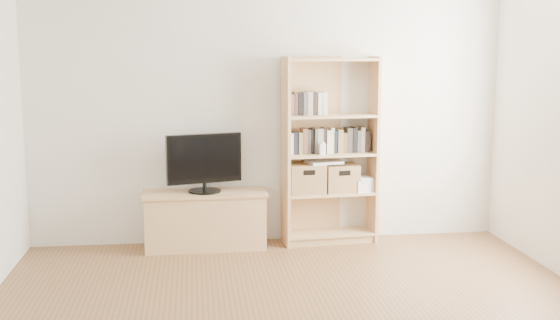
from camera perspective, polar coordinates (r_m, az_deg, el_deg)
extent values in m
cube|color=silver|center=(6.66, -0.97, 4.40)|extent=(4.50, 0.02, 2.60)
cube|color=silver|center=(1.84, 16.33, -9.03)|extent=(4.50, 0.02, 2.60)
cube|color=tan|center=(6.59, -6.10, -4.95)|extent=(1.11, 0.44, 0.51)
cube|color=tan|center=(6.64, 4.08, 0.75)|extent=(0.91, 0.39, 1.77)
cube|color=black|center=(6.48, -6.18, -0.22)|extent=(0.69, 0.23, 0.55)
cube|color=beige|center=(6.64, 4.04, 1.57)|extent=(0.85, 0.24, 0.23)
cube|color=beige|center=(6.55, 2.42, 4.65)|extent=(0.42, 0.19, 0.22)
cube|color=white|center=(6.51, 3.49, 0.88)|extent=(0.06, 0.04, 0.10)
cube|color=olive|center=(6.62, 2.10, -1.49)|extent=(0.36, 0.31, 0.28)
cube|color=olive|center=(6.71, 4.95, -1.46)|extent=(0.34, 0.29, 0.26)
cube|color=silver|center=(6.62, 3.58, -0.16)|extent=(0.36, 0.29, 0.03)
cube|color=beige|center=(6.78, 6.54, -1.98)|extent=(0.23, 0.28, 0.12)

